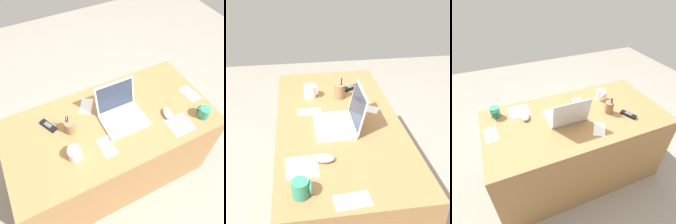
{
  "view_description": "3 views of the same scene",
  "coord_description": "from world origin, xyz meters",
  "views": [
    {
      "loc": [
        -0.46,
        -0.93,
        2.15
      ],
      "look_at": [
        0.02,
        0.02,
        0.83
      ],
      "focal_mm": 38.03,
      "sensor_mm": 36.0,
      "label": 1
    },
    {
      "loc": [
        1.63,
        -0.24,
        1.75
      ],
      "look_at": [
        0.08,
        -0.01,
        0.84
      ],
      "focal_mm": 47.65,
      "sensor_mm": 36.0,
      "label": 2
    },
    {
      "loc": [
        0.59,
        1.16,
        1.79
      ],
      "look_at": [
        0.09,
        -0.05,
        0.78
      ],
      "focal_mm": 30.88,
      "sensor_mm": 36.0,
      "label": 3
    }
  ],
  "objects": [
    {
      "name": "paper_note_right",
      "position": [
        0.44,
        -0.25,
        0.74
      ],
      "size": [
        0.17,
        0.17,
        0.0
      ],
      "primitive_type": "cube",
      "rotation": [
        0.0,
        0.0,
        0.01
      ],
      "color": "white",
      "rests_on": "desk"
    },
    {
      "name": "cordless_phone",
      "position": [
        -0.42,
        0.17,
        0.75
      ],
      "size": [
        0.1,
        0.14,
        0.03
      ],
      "color": "black",
      "rests_on": "desk"
    },
    {
      "name": "desk",
      "position": [
        0.0,
        0.0,
        0.37
      ],
      "size": [
        1.57,
        0.79,
        0.74
      ],
      "primitive_type": "cube",
      "color": "#9E7042",
      "rests_on": "ground"
    },
    {
      "name": "computer_mouse",
      "position": [
        0.41,
        -0.14,
        0.76
      ],
      "size": [
        0.09,
        0.13,
        0.04
      ],
      "primitive_type": "ellipsoid",
      "rotation": [
        0.0,
        0.0,
        -0.23
      ],
      "color": "silver",
      "rests_on": "desk"
    },
    {
      "name": "pen_holder",
      "position": [
        -0.29,
        0.06,
        0.79
      ],
      "size": [
        0.07,
        0.07,
        0.16
      ],
      "color": "olive",
      "rests_on": "desk"
    },
    {
      "name": "coffee_mug_tall",
      "position": [
        0.64,
        -0.26,
        0.79
      ],
      "size": [
        0.08,
        0.09,
        0.09
      ],
      "color": "#338C6B",
      "rests_on": "desk"
    },
    {
      "name": "ground_plane",
      "position": [
        0.0,
        0.0,
        0.0
      ],
      "size": [
        6.0,
        6.0,
        0.0
      ],
      "primitive_type": "plane",
      "color": "gray"
    },
    {
      "name": "coffee_mug_white",
      "position": [
        -0.33,
        -0.15,
        0.79
      ],
      "size": [
        0.09,
        0.1,
        0.09
      ],
      "color": "white",
      "rests_on": "desk"
    },
    {
      "name": "laptop",
      "position": [
        0.09,
        0.01,
        0.79
      ],
      "size": [
        0.32,
        0.3,
        0.25
      ],
      "color": "silver",
      "rests_on": "desk"
    },
    {
      "name": "paper_note_front",
      "position": [
        -0.1,
        0.22,
        0.74
      ],
      "size": [
        0.16,
        0.18,
        0.0
      ],
      "primitive_type": "cube",
      "rotation": [
        0.0,
        0.0,
        -0.57
      ],
      "color": "white",
      "rests_on": "desk"
    },
    {
      "name": "paper_note_near_laptop",
      "position": [
        -0.12,
        -0.18,
        0.74
      ],
      "size": [
        0.09,
        0.16,
        0.0
      ],
      "primitive_type": "cube",
      "rotation": [
        0.0,
        0.0,
        0.01
      ],
      "color": "white",
      "rests_on": "desk"
    },
    {
      "name": "paper_note_left",
      "position": [
        0.71,
        -0.04,
        0.74
      ],
      "size": [
        0.11,
        0.17,
        0.0
      ],
      "primitive_type": "cube",
      "rotation": [
        0.0,
        0.0,
        0.08
      ],
      "color": "white",
      "rests_on": "desk"
    }
  ]
}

